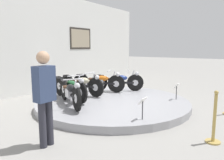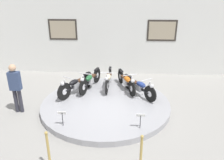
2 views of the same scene
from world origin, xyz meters
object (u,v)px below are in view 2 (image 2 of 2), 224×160
(stanchion_post_left_of_entry, at_px, (49,155))
(motorcycle_orange, at_px, (126,81))
(motorcycle_green, at_px, (90,80))
(motorcycle_blue, at_px, (139,86))
(stanchion_post_right_of_entry, at_px, (141,159))
(motorcycle_black, at_px, (76,84))
(motorcycle_cream, at_px, (108,79))
(info_placard_front_centre, at_px, (141,117))
(info_placard_front_left, at_px, (62,115))
(visitor_standing, at_px, (15,86))

(stanchion_post_left_of_entry, bearing_deg, motorcycle_orange, 66.51)
(motorcycle_green, distance_m, motorcycle_orange, 1.49)
(motorcycle_blue, bearing_deg, stanchion_post_right_of_entry, -92.42)
(motorcycle_blue, bearing_deg, motorcycle_orange, 134.33)
(motorcycle_black, relative_size, stanchion_post_right_of_entry, 1.74)
(motorcycle_orange, distance_m, stanchion_post_left_of_entry, 4.59)
(motorcycle_blue, bearing_deg, stanchion_post_left_of_entry, -122.05)
(motorcycle_orange, bearing_deg, motorcycle_black, -165.75)
(motorcycle_cream, bearing_deg, info_placard_front_centre, -68.29)
(stanchion_post_right_of_entry, bearing_deg, stanchion_post_left_of_entry, 180.00)
(motorcycle_green, bearing_deg, motorcycle_orange, -0.04)
(motorcycle_green, distance_m, stanchion_post_right_of_entry, 4.59)
(motorcycle_green, relative_size, motorcycle_cream, 0.98)
(motorcycle_orange, distance_m, info_placard_front_centre, 2.75)
(info_placard_front_centre, relative_size, stanchion_post_left_of_entry, 0.50)
(motorcycle_cream, bearing_deg, info_placard_front_left, -111.66)
(motorcycle_cream, relative_size, info_placard_front_left, 3.88)
(motorcycle_green, height_order, stanchion_post_right_of_entry, stanchion_post_right_of_entry)
(info_placard_front_left, relative_size, stanchion_post_right_of_entry, 0.50)
(motorcycle_green, height_order, motorcycle_orange, motorcycle_green)
(motorcycle_cream, relative_size, visitor_standing, 1.13)
(motorcycle_green, relative_size, stanchion_post_right_of_entry, 1.90)
(motorcycle_black, height_order, stanchion_post_left_of_entry, stanchion_post_left_of_entry)
(info_placard_front_left, relative_size, info_placard_front_centre, 1.00)
(stanchion_post_left_of_entry, bearing_deg, motorcycle_black, 92.33)
(info_placard_front_centre, xyz_separation_m, stanchion_post_right_of_entry, (-0.08, -1.48, -0.22))
(visitor_standing, distance_m, stanchion_post_left_of_entry, 3.23)
(motorcycle_blue, relative_size, stanchion_post_right_of_entry, 1.58)
(motorcycle_black, height_order, motorcycle_orange, motorcycle_black)
(visitor_standing, bearing_deg, motorcycle_orange, 24.24)
(motorcycle_black, distance_m, info_placard_front_centre, 3.26)
(motorcycle_cream, bearing_deg, stanchion_post_right_of_entry, -76.16)
(info_placard_front_centre, bearing_deg, stanchion_post_right_of_entry, -92.97)
(motorcycle_cream, xyz_separation_m, stanchion_post_right_of_entry, (1.08, -4.39, -0.23))
(motorcycle_green, height_order, motorcycle_blue, motorcycle_green)
(motorcycle_black, relative_size, motorcycle_green, 0.91)
(stanchion_post_left_of_entry, relative_size, stanchion_post_right_of_entry, 1.00)
(motorcycle_green, relative_size, stanchion_post_left_of_entry, 1.90)
(stanchion_post_right_of_entry, bearing_deg, visitor_standing, 148.37)
(motorcycle_black, distance_m, motorcycle_cream, 1.41)
(motorcycle_orange, bearing_deg, motorcycle_green, 179.96)
(motorcycle_orange, height_order, motorcycle_blue, motorcycle_orange)
(stanchion_post_left_of_entry, bearing_deg, info_placard_front_left, 92.97)
(motorcycle_black, xyz_separation_m, stanchion_post_right_of_entry, (2.31, -3.70, -0.24))
(stanchion_post_left_of_entry, bearing_deg, info_placard_front_centre, 33.50)
(motorcycle_blue, xyz_separation_m, stanchion_post_right_of_entry, (-0.16, -3.70, -0.22))
(motorcycle_blue, bearing_deg, motorcycle_black, 180.00)
(motorcycle_cream, height_order, motorcycle_orange, motorcycle_cream)
(motorcycle_blue, distance_m, info_placard_front_left, 3.27)
(motorcycle_black, relative_size, info_placard_front_left, 3.48)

